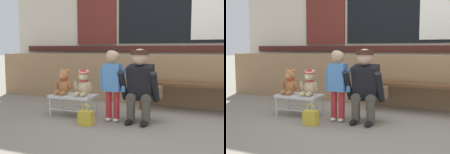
{
  "view_description": "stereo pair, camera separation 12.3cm",
  "coord_description": "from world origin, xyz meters",
  "views": [
    {
      "loc": [
        0.74,
        -3.21,
        0.95
      ],
      "look_at": [
        -0.76,
        0.4,
        0.55
      ],
      "focal_mm": 44.41,
      "sensor_mm": 36.0,
      "label": 1
    },
    {
      "loc": [
        0.85,
        -3.16,
        0.95
      ],
      "look_at": [
        -0.76,
        0.4,
        0.55
      ],
      "focal_mm": 44.41,
      "sensor_mm": 36.0,
      "label": 2
    }
  ],
  "objects": [
    {
      "name": "ground_plane",
      "position": [
        0.0,
        0.0,
        0.0
      ],
      "size": [
        60.0,
        60.0,
        0.0
      ],
      "primitive_type": "plane",
      "color": "gray"
    },
    {
      "name": "teddy_bear_plain",
      "position": [
        -1.4,
        0.16,
        0.46
      ],
      "size": [
        0.28,
        0.26,
        0.36
      ],
      "color": "#A86B3D",
      "rests_on": "small_display_bench"
    },
    {
      "name": "handbag_on_ground",
      "position": [
        -0.85,
        -0.22,
        0.1
      ],
      "size": [
        0.18,
        0.11,
        0.27
      ],
      "color": "gold",
      "rests_on": "ground"
    },
    {
      "name": "teddy_bear_with_hat",
      "position": [
        -1.08,
        0.16,
        0.47
      ],
      "size": [
        0.28,
        0.27,
        0.36
      ],
      "color": "#CCB289",
      "rests_on": "small_display_bench"
    },
    {
      "name": "child_standing",
      "position": [
        -0.62,
        0.09,
        0.59
      ],
      "size": [
        0.35,
        0.18,
        0.96
      ],
      "color": "#B7282D",
      "rests_on": "ground"
    },
    {
      "name": "wooden_bench_long",
      "position": [
        0.5,
        1.06,
        0.37
      ],
      "size": [
        2.1,
        0.4,
        0.44
      ],
      "color": "brown",
      "rests_on": "ground"
    },
    {
      "name": "small_display_bench",
      "position": [
        -1.24,
        0.15,
        0.27
      ],
      "size": [
        0.64,
        0.36,
        0.3
      ],
      "color": "silver",
      "rests_on": "ground"
    },
    {
      "name": "brick_low_wall",
      "position": [
        0.0,
        1.43,
        0.42
      ],
      "size": [
        7.14,
        0.25,
        0.85
      ],
      "primitive_type": "cube",
      "color": "#997551",
      "rests_on": "ground"
    },
    {
      "name": "adult_crouching",
      "position": [
        -0.26,
        0.18,
        0.48
      ],
      "size": [
        0.5,
        0.49,
        0.95
      ],
      "color": "#4C473D",
      "rests_on": "ground"
    }
  ]
}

